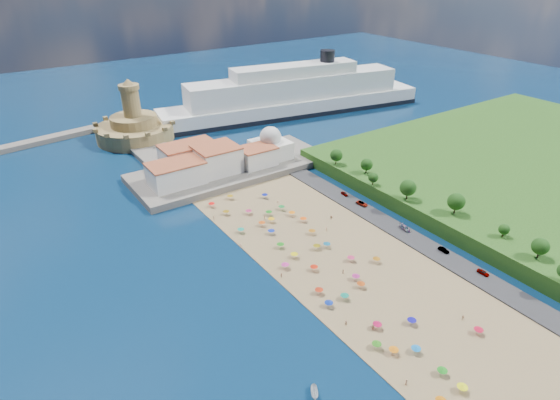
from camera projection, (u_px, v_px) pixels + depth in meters
ground at (312, 253)px, 155.41m from camera, size 700.00×700.00×0.00m
terrace at (232, 168)px, 212.95m from camera, size 90.00×36.00×3.00m
jetty at (157, 155)px, 227.69m from camera, size 18.00×70.00×2.40m
waterfront_buildings at (204, 161)px, 203.94m from camera, size 57.00×29.00×11.00m
domed_building at (271, 145)px, 217.94m from camera, size 16.00×16.00×15.00m
fortress at (135, 127)px, 247.01m from camera, size 40.00×40.00×32.40m
cruise_ship at (294, 96)px, 285.47m from camera, size 168.56×53.37×36.48m
beach_parasols at (316, 258)px, 149.48m from camera, size 29.41×114.44×2.20m
beachgoers at (312, 258)px, 151.38m from camera, size 38.60×93.45×1.82m
parked_cars at (397, 223)px, 170.12m from camera, size 2.88×68.14×1.41m
hillside_trees at (425, 194)px, 171.40m from camera, size 12.69×104.79×7.92m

